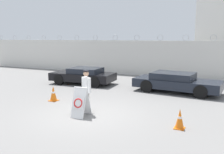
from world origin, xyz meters
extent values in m
plane|color=gray|center=(0.00, 0.00, 0.00)|extent=(90.00, 90.00, 0.00)
cube|color=silver|center=(0.00, 11.15, 1.44)|extent=(36.00, 0.30, 2.88)
torus|color=gray|center=(-17.60, 11.15, 3.10)|extent=(0.47, 0.03, 0.47)
torus|color=gray|center=(-15.64, 11.15, 3.10)|extent=(0.47, 0.03, 0.47)
torus|color=gray|center=(-13.69, 11.15, 3.10)|extent=(0.47, 0.03, 0.47)
torus|color=gray|center=(-11.73, 11.15, 3.10)|extent=(0.47, 0.03, 0.47)
torus|color=gray|center=(-9.78, 11.15, 3.10)|extent=(0.47, 0.03, 0.47)
torus|color=gray|center=(-7.82, 11.15, 3.10)|extent=(0.47, 0.03, 0.47)
torus|color=gray|center=(-5.87, 11.15, 3.10)|extent=(0.47, 0.03, 0.47)
torus|color=gray|center=(-3.91, 11.15, 3.10)|extent=(0.47, 0.03, 0.47)
torus|color=gray|center=(-1.96, 11.15, 3.10)|extent=(0.47, 0.03, 0.47)
torus|color=gray|center=(0.00, 11.15, 3.10)|extent=(0.47, 0.03, 0.47)
torus|color=gray|center=(1.96, 11.15, 3.10)|extent=(0.47, 0.03, 0.47)
torus|color=gray|center=(3.91, 11.15, 3.10)|extent=(0.47, 0.03, 0.47)
cube|color=white|center=(-0.09, -0.48, 0.57)|extent=(0.58, 0.44, 1.14)
cube|color=white|center=(-0.11, -0.11, 0.57)|extent=(0.58, 0.44, 1.14)
cube|color=white|center=(-0.10, -0.30, 1.15)|extent=(0.60, 0.09, 0.05)
cube|color=white|center=(-0.08, -0.52, 0.59)|extent=(0.48, 0.19, 0.45)
torus|color=red|center=(-0.08, -0.53, 0.59)|extent=(0.39, 0.18, 0.37)
cylinder|color=#514C42|center=(-0.12, 0.23, 0.42)|extent=(0.15, 0.15, 0.84)
cylinder|color=#514C42|center=(-0.27, 0.33, 0.42)|extent=(0.15, 0.15, 0.84)
cube|color=silver|center=(-0.20, 0.28, 1.16)|extent=(0.48, 0.42, 0.64)
sphere|color=tan|center=(-0.20, 0.28, 1.63)|extent=(0.23, 0.23, 0.23)
cylinder|color=silver|center=(0.02, 0.13, 1.17)|extent=(0.09, 0.09, 0.61)
cylinder|color=silver|center=(-0.37, 0.51, 1.15)|extent=(0.26, 0.33, 0.59)
cylinder|color=black|center=(-0.20, 0.28, 1.75)|extent=(0.24, 0.24, 0.05)
cube|color=orange|center=(-2.66, 1.17, 0.01)|extent=(0.40, 0.40, 0.03)
cone|color=orange|center=(-2.66, 1.17, 0.39)|extent=(0.34, 0.34, 0.72)
cylinder|color=white|center=(-2.66, 1.17, 0.43)|extent=(0.17, 0.17, 0.10)
cube|color=orange|center=(3.71, -0.02, 0.01)|extent=(0.35, 0.35, 0.03)
cone|color=orange|center=(3.71, -0.02, 0.36)|extent=(0.30, 0.30, 0.67)
cylinder|color=white|center=(3.71, -0.02, 0.40)|extent=(0.15, 0.15, 0.09)
cylinder|color=black|center=(-5.05, 4.73, 0.35)|extent=(0.71, 0.25, 0.70)
cylinder|color=black|center=(-5.19, 6.52, 0.35)|extent=(0.71, 0.25, 0.70)
cylinder|color=black|center=(-2.44, 4.93, 0.35)|extent=(0.71, 0.25, 0.70)
cylinder|color=black|center=(-2.58, 6.73, 0.35)|extent=(0.71, 0.25, 0.70)
cube|color=black|center=(-3.81, 5.73, 0.50)|extent=(4.36, 2.24, 0.52)
cube|color=black|center=(-3.60, 5.74, 0.93)|extent=(2.16, 1.88, 0.34)
cylinder|color=black|center=(4.02, 6.59, 0.36)|extent=(0.73, 0.26, 0.71)
cylinder|color=black|center=(3.87, 4.78, 0.36)|extent=(0.73, 0.26, 0.71)
cylinder|color=black|center=(1.06, 6.84, 0.36)|extent=(0.73, 0.26, 0.71)
cylinder|color=black|center=(0.90, 5.04, 0.36)|extent=(0.73, 0.26, 0.71)
cube|color=black|center=(2.46, 5.81, 0.50)|extent=(4.94, 2.33, 0.50)
cube|color=black|center=(2.22, 5.83, 0.94)|extent=(2.44, 1.93, 0.37)
camera|label=1|loc=(5.17, -8.44, 3.10)|focal=40.00mm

